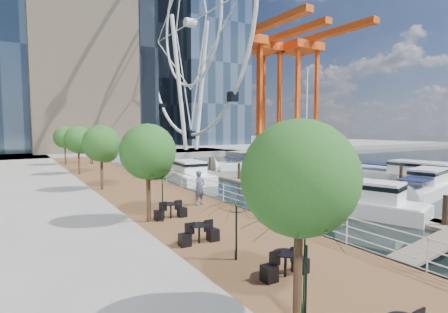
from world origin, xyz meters
name	(u,v)px	position (x,y,z in m)	size (l,w,h in m)	color
ground	(376,227)	(0.00, 0.00, 0.00)	(520.00, 520.00, 0.00)	black
boardwalk	(132,191)	(-9.00, 15.00, 0.50)	(6.00, 60.00, 1.00)	brown
seawall	(168,188)	(-6.00, 15.00, 0.50)	(0.25, 60.00, 1.00)	#595954
land_far	(77,144)	(0.00, 102.00, 0.50)	(200.00, 114.00, 1.00)	gray
breakwater	(337,165)	(20.00, 20.00, 0.50)	(4.00, 60.00, 1.00)	gray
pier	(191,152)	(14.00, 52.00, 0.50)	(14.00, 12.00, 1.00)	gray
railing	(167,176)	(-6.10, 15.00, 1.52)	(0.10, 60.00, 1.05)	white
floating_docks	(334,182)	(7.97, 9.98, 0.49)	(16.00, 34.00, 2.60)	#6D6051
ferris_wheel	(190,23)	(14.00, 52.00, 25.92)	(5.80, 45.60, 47.80)	white
port_cranes	(267,90)	(67.67, 95.67, 20.00)	(40.00, 52.00, 38.00)	#D84C14
street_trees	(101,144)	(-11.40, 14.00, 4.29)	(2.60, 42.60, 4.60)	#3F2B1C
cafe_tables	(237,247)	(-10.40, -2.00, 1.37)	(2.50, 13.70, 0.74)	black
yacht_foreground	(423,196)	(10.96, 3.59, 0.00)	(2.65, 9.90, 2.15)	white
pedestrian_near	(200,188)	(-7.74, 5.91, 1.99)	(0.72, 0.47, 1.98)	#43485A
pedestrian_mid	(135,164)	(-6.80, 21.29, 1.96)	(0.93, 0.72, 1.91)	gray
pedestrian_far	(92,157)	(-8.45, 33.61, 1.88)	(1.03, 0.43, 1.76)	#333740
moored_yachts	(313,181)	(9.36, 13.91, 0.00)	(23.36, 36.22, 11.50)	white
cafe_seating	(216,221)	(-10.96, -1.55, 2.25)	(3.75, 13.11, 2.64)	#103D17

